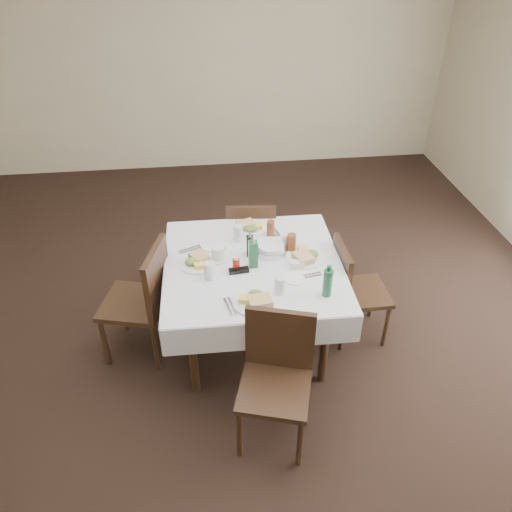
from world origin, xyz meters
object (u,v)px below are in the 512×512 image
Objects in this scene: chair_east at (352,286)px; ketchup_bottle at (236,264)px; water_w at (209,271)px; chair_north at (251,238)px; green_bottle at (328,282)px; bread_basket at (271,248)px; coffee_mug at (218,254)px; water_n at (238,233)px; water_s at (280,285)px; chair_south at (277,370)px; dining_table at (253,272)px; chair_west at (145,296)px; oil_cruet_green at (253,253)px; oil_cruet_dark at (250,245)px; water_e at (286,240)px.

ketchup_bottle reaches higher than chair_east.
ketchup_bottle is (0.19, 0.08, -0.01)m from water_w.
chair_north is 1.27m from green_bottle.
coffee_mug is at bearing -173.73° from bread_basket.
water_s is (0.22, -0.67, -0.00)m from water_n.
coffee_mug is at bearing 175.08° from chair_east.
chair_south is 4.04× the size of bread_basket.
dining_table is at bearing 179.05° from chair_east.
chair_north is 6.77× the size of water_w.
chair_west is 3.65× the size of oil_cruet_green.
water_w reaches higher than coffee_mug.
water_n reaches higher than water_s.
ketchup_bottle is (-0.19, -0.80, 0.32)m from chair_north.
ketchup_bottle is (-0.13, -0.07, 0.14)m from dining_table.
chair_west is at bearing -172.11° from oil_cruet_dark.
water_w is 0.39m from oil_cruet_dark.
chair_north is 0.96× the size of chair_south.
bread_basket is (0.01, 0.48, -0.03)m from water_s.
oil_cruet_dark is 0.68m from green_bottle.
chair_east is at bearing 52.00° from green_bottle.
oil_cruet_dark reaches higher than water_n.
oil_cruet_green is 0.14m from ketchup_bottle.
chair_south is 6.90× the size of water_n.
water_w is (-0.24, -0.45, -0.00)m from water_n.
water_s is 1.00× the size of water_w.
chair_east is 0.70m from bread_basket.
chair_east is at bearing -11.86° from bread_basket.
bread_basket is (0.22, -0.19, -0.03)m from water_n.
chair_west is at bearing 136.88° from chair_south.
water_s reaches higher than coffee_mug.
dining_table is at bearing -83.94° from oil_cruet_dark.
water_n is 0.58× the size of bread_basket.
chair_east is at bearing -47.16° from chair_north.
oil_cruet_green reaches higher than chair_west.
dining_table is 10.11× the size of water_w.
dining_table is 0.22m from bread_basket.
chair_west is at bearing 159.33° from water_s.
water_s is 0.55m from water_e.
oil_cruet_dark is at bearing 55.34° from ketchup_bottle.
chair_south is at bearing -71.25° from coffee_mug.
oil_cruet_dark reaches higher than water_e.
oil_cruet_green is (-0.76, -0.02, 0.39)m from chair_east.
dining_table is at bearing 110.76° from water_s.
water_n is at bearing 107.95° from oil_cruet_dark.
oil_cruet_green is (0.08, -0.34, 0.05)m from water_n.
water_e reaches higher than bread_basket.
bread_basket is (0.09, 0.92, 0.28)m from chair_south.
chair_north is at bearing 108.05° from green_bottle.
water_n is 0.35m from oil_cruet_green.
water_s is at bearing -72.13° from water_n.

